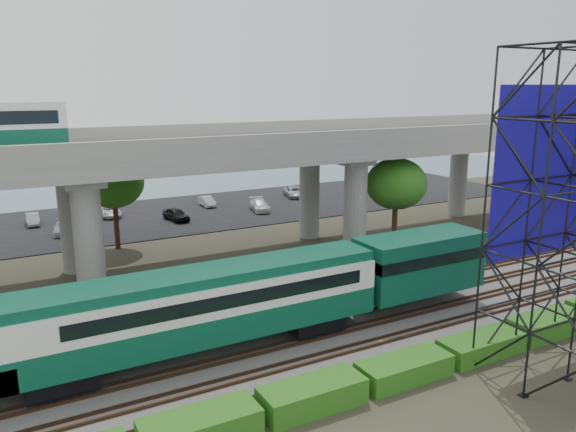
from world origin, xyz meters
TOP-DOWN VIEW (x-y plane):
  - ground at (0.00, 0.00)m, footprint 140.00×140.00m
  - ballast_bed at (0.00, 2.00)m, footprint 90.00×12.00m
  - service_road at (0.00, 10.50)m, footprint 90.00×5.00m
  - parking_lot at (0.00, 34.00)m, footprint 90.00×18.00m
  - harbor_water at (0.00, 56.00)m, footprint 140.00×40.00m
  - rail_tracks at (0.00, 2.00)m, footprint 90.00×9.52m
  - commuter_train at (-4.58, 2.00)m, footprint 29.30×3.06m
  - overpass at (-1.19, 16.00)m, footprint 80.00×12.00m
  - hedge_strip at (1.01, -4.30)m, footprint 34.60×1.80m
  - trees at (-4.67, 16.17)m, footprint 40.94×16.94m
  - suv at (-13.52, 11.24)m, footprint 5.17×3.62m
  - parked_cars at (1.44, 33.48)m, footprint 37.55×9.52m

SIDE VIEW (x-z plane):
  - ground at x=0.00m, z-range 0.00..0.00m
  - harbor_water at x=0.00m, z-range 0.00..0.03m
  - service_road at x=0.00m, z-range 0.00..0.08m
  - parking_lot at x=0.00m, z-range 0.00..0.08m
  - ballast_bed at x=0.00m, z-range 0.00..0.20m
  - rail_tracks at x=0.00m, z-range 0.20..0.36m
  - hedge_strip at x=1.01m, z-range -0.04..1.16m
  - parked_cars at x=1.44m, z-range 0.02..1.29m
  - suv at x=-13.52m, z-range 0.08..1.39m
  - commuter_train at x=-4.58m, z-range 0.73..5.03m
  - trees at x=-4.67m, z-range 1.73..9.42m
  - overpass at x=-1.19m, z-range 2.01..14.41m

